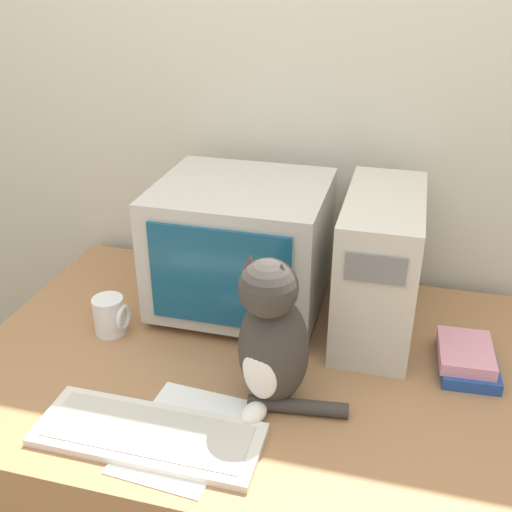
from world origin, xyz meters
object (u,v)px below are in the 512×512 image
book_stack (466,358)px  mug (110,316)px  pen (89,402)px  crt_monitor (242,245)px  computer_tower (379,265)px  keyboard (148,434)px  cat (272,340)px

book_stack → mug: (-0.92, -0.08, 0.02)m
book_stack → pen: bearing=-156.8°
pen → crt_monitor: bearing=66.4°
computer_tower → book_stack: size_ratio=2.10×
keyboard → pen: keyboard is taller
crt_monitor → keyboard: bearing=-94.5°
crt_monitor → book_stack: 0.66m
mug → computer_tower: bearing=17.3°
book_stack → mug: mug is taller
crt_monitor → mug: (-0.30, -0.23, -0.14)m
crt_monitor → mug: bearing=-143.0°
cat → book_stack: 0.52m
computer_tower → pen: bearing=-140.8°
pen → mug: size_ratio=1.15×
book_stack → pen: (-0.84, -0.36, -0.03)m
book_stack → mug: bearing=-174.9°
keyboard → book_stack: size_ratio=2.30×
book_stack → pen: book_stack is taller
crt_monitor → keyboard: size_ratio=0.94×
crt_monitor → pen: crt_monitor is taller
keyboard → pen: (-0.18, 0.06, -0.01)m
computer_tower → cat: (-0.20, -0.37, -0.02)m
computer_tower → pen: (-0.60, -0.49, -0.19)m
keyboard → mug: 0.43m
computer_tower → pen: size_ratio=3.70×
crt_monitor → keyboard: crt_monitor is taller
pen → cat: bearing=16.4°
cat → mug: size_ratio=3.56×
computer_tower → keyboard: size_ratio=0.92×
book_stack → pen: 0.91m
computer_tower → book_stack: computer_tower is taller
crt_monitor → book_stack: (0.62, -0.15, -0.16)m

